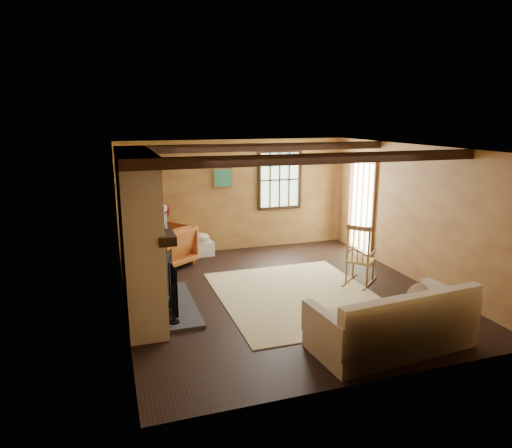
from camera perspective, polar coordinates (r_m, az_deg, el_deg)
name	(u,v)px	position (r m, az deg, el deg)	size (l,w,h in m)	color
ground	(282,293)	(7.71, 3.21, -8.59)	(5.50, 5.50, 0.00)	black
room_envelope	(290,193)	(7.57, 4.22, 3.87)	(5.02, 5.52, 2.44)	#AD843D
fireplace	(141,240)	(6.89, -14.18, -1.97)	(1.02, 2.30, 2.40)	brown
rug	(297,296)	(7.61, 5.19, -8.90)	(2.50, 3.00, 0.01)	beige
rocking_chair	(360,259)	(8.17, 12.85, -4.24)	(0.85, 0.82, 1.08)	tan
sofa	(394,326)	(6.13, 16.84, -12.13)	(2.14, 1.10, 0.84)	beige
firewood_pile	(145,255)	(9.56, -13.76, -3.80)	(0.67, 0.12, 0.24)	brown
laundry_basket	(201,248)	(9.72, -6.90, -3.06)	(0.50, 0.38, 0.30)	white
basket_pillow	(201,237)	(9.65, -6.94, -1.68)	(0.37, 0.29, 0.18)	beige
armchair	(168,246)	(9.10, -11.00, -2.68)	(0.86, 0.88, 0.80)	#BF6026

